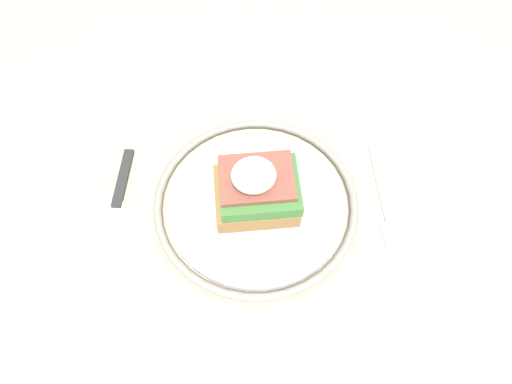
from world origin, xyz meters
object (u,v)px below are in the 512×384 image
fork (384,201)px  knife (117,206)px  plate (256,203)px  sandwich (257,188)px

fork → knife: size_ratio=0.76×
fork → knife: 0.33m
plate → knife: plate is taller
plate → fork: size_ratio=1.69×
plate → fork: (-0.16, 0.01, -0.01)m
sandwich → plate: bearing=-56.7°
plate → fork: plate is taller
fork → plate: bearing=-3.1°
sandwich → knife: sandwich is taller
sandwich → fork: size_ratio=0.67×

